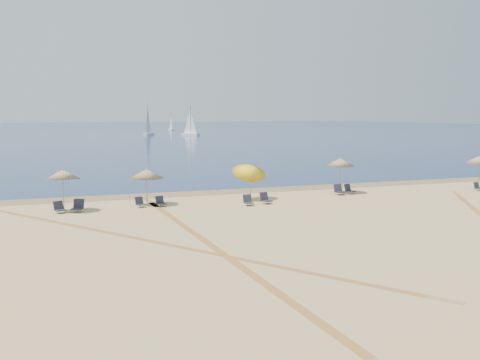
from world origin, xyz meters
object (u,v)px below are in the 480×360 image
Objects in this scene: sailboat_0 at (190,126)px; sailboat_3 at (171,125)px; umbrella_5 at (480,160)px; umbrella_3 at (249,169)px; sailboat_2 at (148,126)px; umbrella_4 at (340,162)px; chair_8 at (349,190)px; chair_6 at (265,199)px; umbrella_1 at (63,175)px; chair_3 at (140,203)px; umbrella_2 at (146,174)px; chair_5 at (248,201)px; chair_9 at (478,187)px; chair_7 at (339,190)px; chair_1 at (59,208)px; chair_4 at (161,202)px; chair_2 at (78,206)px.

sailboat_3 is (6.12, 52.71, -0.53)m from sailboat_0.
umbrella_3 is at bearing 176.82° from umbrella_5.
umbrella_4 is at bearing -64.29° from sailboat_2.
chair_8 is at bearing -64.04° from sailboat_2.
umbrella_5 reaches higher than chair_6.
umbrella_1 reaches higher than chair_6.
chair_3 is 0.08× the size of sailboat_2.
umbrella_2 is at bearing -71.12° from sailboat_2.
umbrella_3 is 0.33× the size of sailboat_0.
chair_5 reaches higher than chair_9.
chair_7 is at bearing -102.20° from sailboat_3.
umbrella_4 is at bearing -102.08° from sailboat_3.
umbrella_5 reaches higher than chair_8.
umbrella_4 is 7.33m from chair_6.
umbrella_4 is (18.54, 1.16, 0.06)m from umbrella_1.
chair_8 is (14.66, 0.52, 0.04)m from chair_3.
sailboat_0 is at bearing 56.57° from chair_3.
sailboat_3 reaches higher than chair_1.
chair_3 is at bearing 161.72° from chair_8.
umbrella_4 reaches higher than chair_4.
sailboat_2 is at bearing 83.74° from chair_5.
chair_7 is 10.70m from chair_9.
chair_9 is at bearing -30.59° from chair_8.
chair_8 reaches higher than chair_5.
sailboat_0 is (34.72, 110.06, 2.19)m from chair_2.
chair_9 is (18.02, 0.34, -0.01)m from chair_5.
chair_1 is (-5.10, -0.95, -1.64)m from umbrella_2.
chair_1 is at bearing -176.67° from umbrella_3.
chair_2 is 1.33× the size of chair_5.
chair_8 is at bearing 1.84° from umbrella_1.
umbrella_2 is 5.44m from chair_1.
chair_9 is at bearing -9.12° from chair_7.
chair_7 is at bearing -64.49° from sailboat_2.
chair_9 is (-0.56, -0.51, -1.95)m from umbrella_5.
umbrella_4 reaches higher than chair_8.
chair_7 is 110.69m from sailboat_0.
sailboat_2 is (12.77, 114.85, 2.35)m from chair_6.
umbrella_2 is at bearing -177.76° from umbrella_4.
chair_3 is 0.89× the size of chair_6.
sailboat_0 is at bearing 77.61° from umbrella_3.
umbrella_2 is at bearing 177.69° from umbrella_3.
umbrella_5 is at bearing -1.24° from umbrella_1.
chair_3 is (3.58, 0.37, -0.05)m from chair_2.
umbrella_5 is (17.80, -0.99, 0.21)m from umbrella_3.
sailboat_0 reaches higher than chair_7.
umbrella_4 is 3.54× the size of chair_3.
chair_9 is at bearing -98.47° from sailboat_3.
chair_4 is 1.01× the size of chair_7.
sailboat_3 reaches higher than chair_7.
sailboat_2 is at bearing 54.98° from chair_1.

